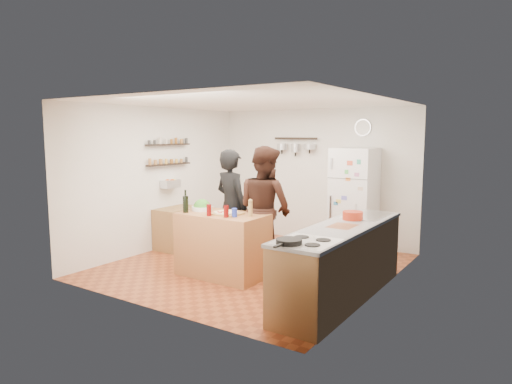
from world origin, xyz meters
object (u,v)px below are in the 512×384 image
Objects in this scene: person_left at (232,207)px; person_center at (265,209)px; red_bowl at (353,216)px; fridge at (354,200)px; counter_run at (341,263)px; prep_island at (223,245)px; pepper_mill at (250,209)px; person_back at (265,212)px; salt_canister at (234,213)px; wine_bottle at (186,204)px; side_table at (178,228)px; skillet at (289,241)px; salad_bowl at (202,208)px; wall_clock at (363,128)px.

person_center is at bearing -169.13° from person_left.
fridge is at bearing 110.85° from red_bowl.
red_bowl is at bearing -69.15° from fridge.
fridge is at bearing 108.06° from counter_run.
person_left is 6.82× the size of red_bowl.
fridge is (1.04, 2.38, 0.45)m from prep_island.
person_left reaches higher than pepper_mill.
person_back is 6.02× the size of red_bowl.
prep_island is 10.44× the size of salt_canister.
salt_canister is at bearing -155.44° from red_bowl.
wine_bottle is 2.39m from counter_run.
wine_bottle is at bearing -42.37° from side_table.
salt_canister is 0.07× the size of fridge.
person_back is at bearing 151.37° from counter_run.
wine_bottle is 1.25× the size of pepper_mill.
side_table is (-1.35, 0.21, -0.54)m from person_left.
prep_island is at bearing 73.54° from person_center.
salad_bowl is at bearing 151.91° from skillet.
person_back reaches higher than counter_run.
person_left is at bearing 115.42° from prep_island.
wall_clock is at bearing 62.18° from wine_bottle.
red_bowl is (2.04, -0.07, 0.07)m from person_left.
person_center is at bearing -110.72° from fridge.
counter_run is 8.77× the size of wall_clock.
prep_island is at bearing 147.53° from skillet.
salad_bowl is at bearing 180.00° from pepper_mill.
prep_island is at bearing -26.62° from side_table.
wall_clock reaches higher than fridge.
person_left is at bearing 11.99° from person_center.
person_left is (0.21, 0.83, -0.13)m from wine_bottle.
pepper_mill is at bearing 15.87° from wine_bottle.
person_left reaches higher than skillet.
person_back reaches higher than salad_bowl.
prep_island is 0.71m from pepper_mill.
fridge reaches higher than pepper_mill.
fridge reaches higher than prep_island.
person_left is 2.20m from counter_run.
wine_bottle reaches higher than skillet.
person_back is at bearing -118.93° from person_left.
red_bowl is (2.16, 0.49, 0.03)m from salad_bowl.
wine_bottle is 0.13× the size of person_center.
counter_run is at bearing -168.35° from person_back.
person_center is 1.04× the size of fridge.
prep_island is at bearing 23.75° from wine_bottle.
salt_canister is 1.59m from red_bowl.
person_left is 6.02× the size of wall_clock.
wall_clock is at bearing 99.74° from skillet.
salad_bowl is 0.17× the size of person_left.
person_left is at bearing 75.90° from wine_bottle.
fridge reaches higher than salad_bowl.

